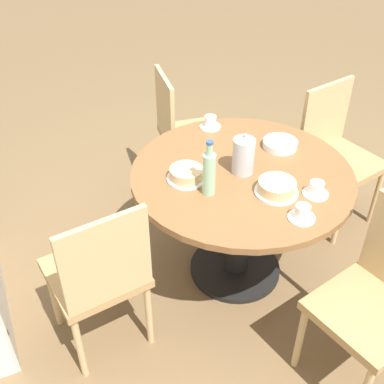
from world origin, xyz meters
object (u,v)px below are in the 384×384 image
chair_d (99,274)px  cup_a (302,213)px  cup_b (210,123)px  water_bottle (209,173)px  cake_main (277,188)px  cup_c (316,190)px  chair_b (336,152)px  cake_second (186,174)px  coffee_pot (243,154)px  chair_a (378,299)px  chair_c (185,132)px

chair_d → cup_a: size_ratio=7.25×
cup_b → water_bottle: bearing=152.9°
cake_main → water_bottle: bearing=64.8°
water_bottle → chair_d: bearing=97.9°
cup_a → cup_c: same height
chair_b → cake_main: (-0.45, 0.76, 0.26)m
chair_b → cup_c: size_ratio=7.25×
cake_second → coffee_pot: bearing=-100.6°
coffee_pot → cake_second: 0.30m
chair_b → cup_b: (0.26, 0.76, 0.26)m
chair_d → coffee_pot: coffee_pot is taller
coffee_pot → water_bottle: 0.25m
cake_main → cup_b: size_ratio=1.69×
water_bottle → cup_b: size_ratio=2.29×
chair_b → water_bottle: water_bottle is taller
chair_d → water_bottle: (0.08, -0.60, 0.34)m
chair_a → chair_b: same height
cup_a → cup_b: size_ratio=1.00×
chair_b → cake_main: bearing=-160.3°
cup_c → cup_b: bearing=12.0°
water_bottle → cake_main: bearing=-115.2°
chair_b → chair_d: bearing=-177.5°
chair_b → coffee_pot: (-0.22, 0.82, 0.33)m
cake_main → cup_a: size_ratio=1.69×
cake_second → cup_c: (-0.37, -0.51, -0.00)m
chair_a → coffee_pot: (0.82, 0.24, 0.33)m
water_bottle → cake_second: bearing=19.9°
chair_d → cake_second: 0.64m
cake_second → chair_a: bearing=-149.1°
cake_second → cup_a: (-0.49, -0.35, -0.00)m
chair_c → water_bottle: water_bottle is taller
cup_a → chair_b: bearing=-49.2°
coffee_pot → cake_second: (0.05, 0.29, -0.07)m
water_bottle → cake_main: 0.34m
chair_a → chair_c: (1.66, 0.18, 0.00)m
cake_main → cup_b: cup_b is taller
chair_b → coffee_pot: 0.91m
chair_a → water_bottle: 0.93m
chair_b → cup_b: size_ratio=7.25×
cup_a → chair_a: bearing=-155.4°
chair_c → cake_main: chair_c is taller
cake_second → cup_c: size_ratio=1.58×
chair_c → cup_b: 0.45m
chair_b → cup_c: bearing=-148.8°
coffee_pot → cup_c: 0.40m
chair_c → cake_main: (-1.07, -0.00, 0.26)m
coffee_pot → cup_c: coffee_pot is taller
chair_c → coffee_pot: 0.91m
chair_b → cup_c: 0.84m
chair_b → chair_c: (0.63, 0.76, 0.00)m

